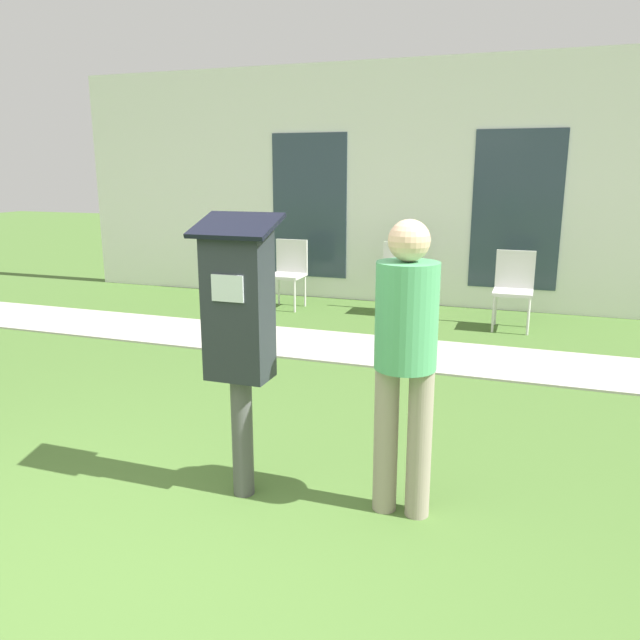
{
  "coord_description": "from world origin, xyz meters",
  "views": [
    {
      "loc": [
        1.7,
        -1.89,
        1.82
      ],
      "look_at": [
        0.65,
        1.09,
        1.05
      ],
      "focal_mm": 35.0,
      "sensor_mm": 36.0,
      "label": 1
    }
  ],
  "objects_px": {
    "parking_meter": "(239,322)",
    "outdoor_chair_right": "(514,283)",
    "person_standing": "(406,348)",
    "outdoor_chair_left": "(289,268)",
    "outdoor_chair_middle": "(398,272)"
  },
  "relations": [
    {
      "from": "parking_meter",
      "to": "outdoor_chair_right",
      "type": "distance_m",
      "value": 4.71
    },
    {
      "from": "person_standing",
      "to": "outdoor_chair_left",
      "type": "distance_m",
      "value": 5.27
    },
    {
      "from": "outdoor_chair_middle",
      "to": "outdoor_chair_right",
      "type": "distance_m",
      "value": 1.49
    },
    {
      "from": "parking_meter",
      "to": "outdoor_chair_left",
      "type": "bearing_deg",
      "value": 109.09
    },
    {
      "from": "outdoor_chair_middle",
      "to": "outdoor_chair_left",
      "type": "bearing_deg",
      "value": -177.83
    },
    {
      "from": "outdoor_chair_middle",
      "to": "outdoor_chair_right",
      "type": "bearing_deg",
      "value": -18.09
    },
    {
      "from": "outdoor_chair_left",
      "to": "outdoor_chair_middle",
      "type": "xyz_separation_m",
      "value": [
        1.44,
        0.16,
        0.0
      ]
    },
    {
      "from": "parking_meter",
      "to": "outdoor_chair_middle",
      "type": "relative_size",
      "value": 1.77
    },
    {
      "from": "outdoor_chair_left",
      "to": "parking_meter",
      "type": "bearing_deg",
      "value": -59.53
    },
    {
      "from": "person_standing",
      "to": "outdoor_chair_left",
      "type": "height_order",
      "value": "person_standing"
    },
    {
      "from": "outdoor_chair_right",
      "to": "outdoor_chair_left",
      "type": "bearing_deg",
      "value": 171.58
    },
    {
      "from": "parking_meter",
      "to": "person_standing",
      "type": "relative_size",
      "value": 1.01
    },
    {
      "from": "outdoor_chair_left",
      "to": "outdoor_chair_right",
      "type": "relative_size",
      "value": 1.0
    },
    {
      "from": "outdoor_chair_right",
      "to": "person_standing",
      "type": "bearing_deg",
      "value": -99.13
    },
    {
      "from": "outdoor_chair_left",
      "to": "outdoor_chair_middle",
      "type": "height_order",
      "value": "same"
    }
  ]
}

